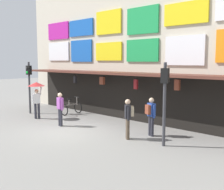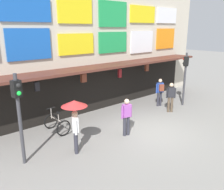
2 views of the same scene
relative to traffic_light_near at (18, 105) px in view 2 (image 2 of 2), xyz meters
name	(u,v)px [view 2 (image 2 of 2)]	position (x,y,z in m)	size (l,w,h in m)	color
ground_plane	(150,131)	(5.38, -1.16, -2.14)	(80.00, 80.00, 0.00)	gray
shopfront	(89,40)	(5.38, 3.41, 1.82)	(18.00, 2.60, 8.00)	beige
traffic_light_near	(18,105)	(0.00, 0.00, 0.00)	(0.32, 0.35, 3.20)	#38383D
traffic_light_far	(185,71)	(9.89, 0.02, 0.00)	(0.34, 0.35, 3.20)	#38383D
bicycle_parked	(57,124)	(2.14, 1.57, -1.75)	(0.76, 1.19, 1.05)	black
pedestrian_in_green	(127,115)	(4.27, -0.75, -1.19)	(0.52, 0.29, 1.68)	#2D2D38
pedestrian_in_red	(160,90)	(8.66, 0.84, -1.16)	(0.50, 0.44, 1.68)	#2D2D38
pedestrian_in_black	(171,95)	(8.27, -0.20, -1.16)	(0.47, 0.47, 1.68)	brown
pedestrian_with_umbrella	(75,112)	(1.78, -0.57, -0.50)	(0.96, 0.96, 2.08)	#2D2D38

